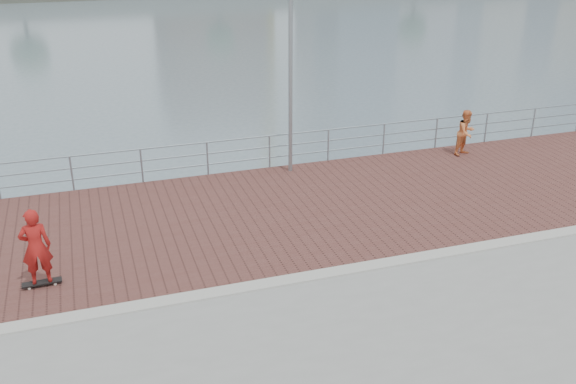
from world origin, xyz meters
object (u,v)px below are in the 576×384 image
object	(u,v)px
guardrail	(239,151)
skateboarder	(36,247)
street_lamp	(296,31)
bystander	(466,133)

from	to	relation	value
guardrail	skateboarder	bearing A→B (deg)	-137.34
guardrail	skateboarder	distance (m)	8.07
street_lamp	skateboarder	world-z (taller)	street_lamp
guardrail	street_lamp	world-z (taller)	street_lamp
guardrail	street_lamp	size ratio (longest dim) A/B	6.12
bystander	guardrail	bearing A→B (deg)	152.32
skateboarder	street_lamp	bearing A→B (deg)	-151.18
street_lamp	bystander	xyz separation A→B (m)	(6.21, 0.04, -3.73)
guardrail	skateboarder	xyz separation A→B (m)	(-5.93, -5.47, 0.31)
guardrail	bystander	world-z (taller)	bystander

